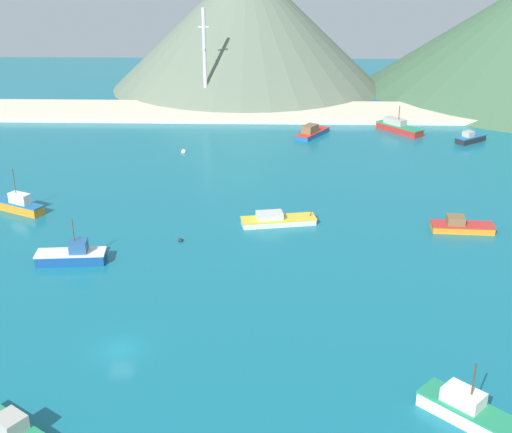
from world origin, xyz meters
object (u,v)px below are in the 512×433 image
at_px(fishing_boat_4, 470,138).
at_px(fishing_boat_8, 312,132).
at_px(fishing_boat_2, 398,127).
at_px(fishing_boat_9, 6,430).
at_px(radio_tower, 205,60).
at_px(buoy_1, 184,152).
at_px(fishing_boat_0, 277,220).
at_px(fishing_boat_7, 472,413).
at_px(buoy_0, 181,240).
at_px(fishing_boat_5, 72,255).
at_px(fishing_boat_1, 16,204).
at_px(fishing_boat_3, 461,226).

xyz_separation_m(fishing_boat_4, fishing_boat_8, (-31.38, 3.45, 0.07)).
distance_m(fishing_boat_2, fishing_boat_4, 14.92).
distance_m(fishing_boat_9, radio_tower, 112.45).
height_order(fishing_boat_9, buoy_1, fishing_boat_9).
distance_m(fishing_boat_0, fishing_boat_7, 45.68).
distance_m(fishing_boat_4, buoy_0, 70.88).
bearing_deg(fishing_boat_4, radio_tower, 156.53).
relative_size(fishing_boat_5, buoy_1, 9.42).
bearing_deg(fishing_boat_4, fishing_boat_7, -104.44).
relative_size(fishing_boat_1, fishing_boat_5, 1.12).
distance_m(fishing_boat_1, fishing_boat_2, 79.10).
relative_size(fishing_boat_1, fishing_boat_9, 1.24).
bearing_deg(buoy_0, fishing_boat_4, 43.18).
xyz_separation_m(fishing_boat_2, radio_tower, (-41.98, 16.76, 10.83)).
relative_size(fishing_boat_5, fishing_boat_8, 0.95).
distance_m(fishing_boat_7, fishing_boat_8, 88.69).
xyz_separation_m(fishing_boat_4, buoy_1, (-56.30, -8.43, -0.64)).
bearing_deg(fishing_boat_4, fishing_boat_5, -139.47).
xyz_separation_m(fishing_boat_1, buoy_0, (26.14, -10.20, -0.93)).
bearing_deg(buoy_1, fishing_boat_2, 19.83).
bearing_deg(fishing_boat_0, buoy_1, 117.65).
xyz_separation_m(fishing_boat_3, fishing_boat_5, (-51.93, -11.27, 0.24)).
xyz_separation_m(fishing_boat_1, fishing_boat_3, (65.17, -5.65, -0.29)).
xyz_separation_m(fishing_boat_0, fishing_boat_5, (-26.00, -12.98, 0.31)).
xyz_separation_m(fishing_boat_2, fishing_boat_9, (-47.98, -95.00, -0.14)).
bearing_deg(radio_tower, fishing_boat_0, -76.01).
bearing_deg(buoy_0, fishing_boat_7, -50.50).
distance_m(fishing_boat_3, buoy_0, 39.29).
height_order(fishing_boat_7, fishing_boat_8, fishing_boat_7).
xyz_separation_m(fishing_boat_0, radio_tower, (-16.49, 66.15, 11.19)).
bearing_deg(fishing_boat_1, fishing_boat_9, -71.32).
xyz_separation_m(fishing_boat_9, buoy_0, (9.39, 39.35, -0.78)).
height_order(fishing_boat_1, fishing_boat_8, fishing_boat_1).
height_order(fishing_boat_7, radio_tower, radio_tower).
bearing_deg(fishing_boat_0, fishing_boat_9, -116.24).
xyz_separation_m(fishing_boat_0, fishing_boat_8, (7.21, 45.69, 0.19)).
bearing_deg(buoy_0, radio_tower, 92.68).
height_order(fishing_boat_1, buoy_0, fishing_boat_1).
bearing_deg(fishing_boat_8, buoy_0, -111.35).
relative_size(fishing_boat_0, buoy_0, 16.63).
xyz_separation_m(fishing_boat_3, buoy_1, (-43.64, 35.52, -0.59)).
height_order(fishing_boat_1, fishing_boat_3, fishing_boat_1).
distance_m(fishing_boat_5, fishing_boat_7, 51.97).
bearing_deg(radio_tower, fishing_boat_3, -57.99).
distance_m(fishing_boat_2, buoy_1, 45.94).
relative_size(fishing_boat_2, fishing_boat_3, 1.14).
bearing_deg(radio_tower, fishing_boat_4, -23.47).
distance_m(fishing_boat_4, fishing_boat_9, 106.99).
relative_size(fishing_boat_7, radio_tower, 0.40).
bearing_deg(fishing_boat_8, fishing_boat_3, -68.45).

